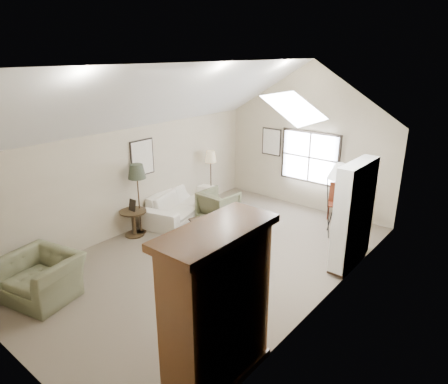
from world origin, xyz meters
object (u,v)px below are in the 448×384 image
Objects in this scene: armoire at (217,307)px; armchair_far at (219,206)px; sofa at (182,202)px; coffee_table at (207,233)px; side_chair at (335,201)px; armchair_near at (42,277)px; side_table at (134,223)px.

armoire reaches higher than armchair_far.
coffee_table is (1.58, -0.78, -0.13)m from sofa.
armchair_far is 3.05m from side_chair.
side_chair is (1.67, 3.18, 0.23)m from coffee_table.
coffee_table is 3.60m from side_chair.
side_chair is (2.49, 6.66, 0.07)m from armchair_near.
armchair_near is (-3.61, -0.56, -0.70)m from armoire.
coffee_table is at bearing 133.79° from armoire.
armchair_far reaches higher than coffee_table.
armchair_far is at bearing 63.69° from side_table.
side_chair reaches higher than armchair_near.
armchair_near is (0.77, -4.25, 0.03)m from sofa.
armchair_near is 1.34× the size of coffee_table.
coffee_table is 1.79m from side_table.
sofa reaches higher than side_table.
side_table is at bearing -152.55° from coffee_table.
armchair_far is at bearing 129.91° from armoire.
armoire is at bearing -100.09° from side_chair.
armchair_far is 0.94× the size of side_chair.
side_table reaches higher than coffee_table.
armchair_far is at bearing -85.24° from sofa.
sofa is 2.74× the size of coffee_table.
armchair_far is at bearing -158.82° from side_chair.
side_table is at bearing 154.44° from armoire.
armoire reaches higher than coffee_table.
armchair_near is 1.40× the size of armchair_far.
coffee_table is 1.45× the size of side_table.
armchair_far is 0.96× the size of coffee_table.
armoire reaches higher than side_table.
sofa is 2.68× the size of side_chair.
coffee_table is at bearing -138.23° from side_chair.
armoire is at bearing -46.21° from coffee_table.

